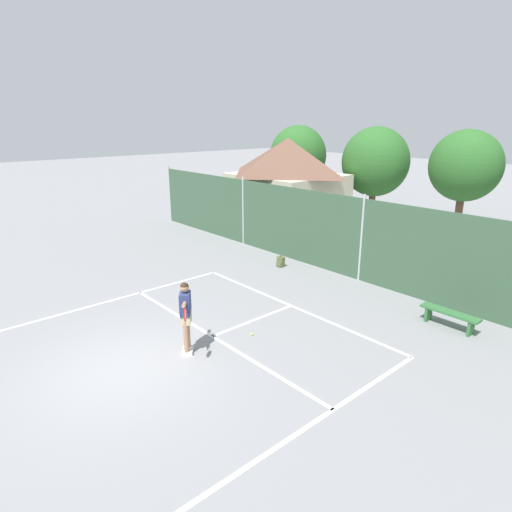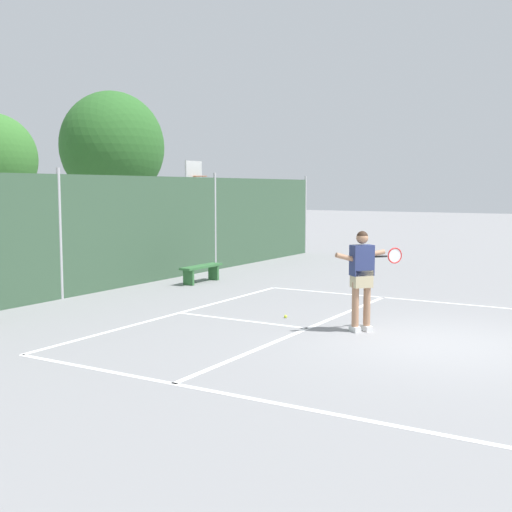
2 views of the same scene
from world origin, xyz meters
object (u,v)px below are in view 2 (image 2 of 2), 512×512
Objects in this scene: basketball_hoop at (193,197)px; courtside_bench at (201,270)px; tennis_ball at (286,316)px; tennis_player at (362,272)px.

basketball_hoop reaches higher than courtside_bench.
tennis_ball is at bearing -133.09° from basketball_hoop.
basketball_hoop is at bearing 51.63° from tennis_player.
courtside_bench is (3.63, 6.19, -0.75)m from tennis_player.
courtside_bench is at bearing 53.50° from tennis_ball.
tennis_player is (-7.15, -9.03, -1.20)m from basketball_hoop.
basketball_hoop is 1.91× the size of tennis_player.
courtside_bench is (-3.51, -2.83, -1.95)m from basketball_hoop.
tennis_player is 7.22m from courtside_bench.
basketball_hoop reaches higher than tennis_player.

